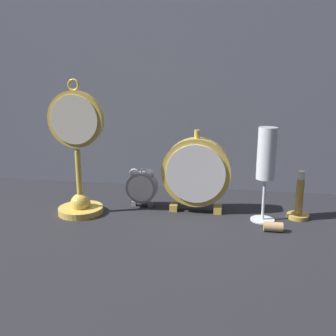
{
  "coord_description": "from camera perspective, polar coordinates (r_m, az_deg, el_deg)",
  "views": [
    {
      "loc": [
        0.15,
        -0.81,
        0.34
      ],
      "look_at": [
        0.0,
        0.08,
        0.12
      ],
      "focal_mm": 40.0,
      "sensor_mm": 36.0,
      "label": 1
    }
  ],
  "objects": [
    {
      "name": "ground_plane",
      "position": [
        0.89,
        -0.88,
        -8.75
      ],
      "size": [
        4.0,
        4.0,
        0.0
      ],
      "primitive_type": "plane",
      "color": "#232328"
    },
    {
      "name": "fabric_backdrop_drape",
      "position": [
        1.14,
        2.14,
        12.74
      ],
      "size": [
        1.8,
        0.01,
        0.64
      ],
      "primitive_type": "cube",
      "color": "slate",
      "rests_on": "ground_plane"
    },
    {
      "name": "pocket_watch_on_stand",
      "position": [
        0.95,
        -13.57,
        1.02
      ],
      "size": [
        0.14,
        0.11,
        0.34
      ],
      "color": "gold",
      "rests_on": "ground_plane"
    },
    {
      "name": "alarm_clock_twin_bell",
      "position": [
        1.0,
        -4.01,
        -2.72
      ],
      "size": [
        0.08,
        0.03,
        0.1
      ],
      "color": "gray",
      "rests_on": "ground_plane"
    },
    {
      "name": "mantel_clock_silver",
      "position": [
        0.95,
        4.32,
        -0.73
      ],
      "size": [
        0.17,
        0.04,
        0.21
      ],
      "color": "gold",
      "rests_on": "ground_plane"
    },
    {
      "name": "champagne_flute",
      "position": [
        0.91,
        14.73,
        1.12
      ],
      "size": [
        0.06,
        0.06,
        0.23
      ],
      "color": "silver",
      "rests_on": "ground_plane"
    },
    {
      "name": "brass_candlestick",
      "position": [
        0.98,
        19.32,
        -5.14
      ],
      "size": [
        0.05,
        0.05,
        0.12
      ],
      "color": "gold",
      "rests_on": "ground_plane"
    },
    {
      "name": "wine_cork",
      "position": [
        0.89,
        15.73,
        -8.61
      ],
      "size": [
        0.04,
        0.02,
        0.02
      ],
      "primitive_type": "cylinder",
      "rotation": [
        0.0,
        1.57,
        0.0
      ],
      "color": "tan",
      "rests_on": "ground_plane"
    }
  ]
}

